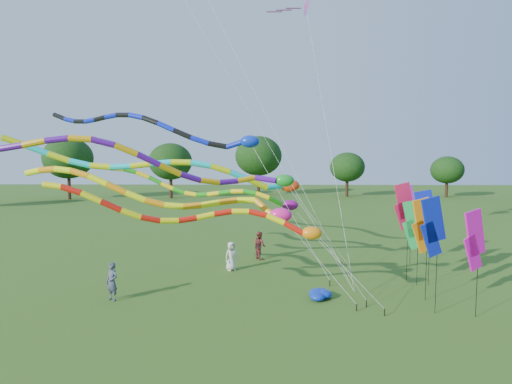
{
  "coord_description": "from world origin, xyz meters",
  "views": [
    {
      "loc": [
        -1.52,
        -14.98,
        6.45
      ],
      "look_at": [
        -1.96,
        4.4,
        4.8
      ],
      "focal_mm": 30.0,
      "sensor_mm": 36.0,
      "label": 1
    }
  ],
  "objects_px": {
    "tube_kite_orange": "(185,198)",
    "person_b": "(112,282)",
    "tube_kite_red": "(215,217)",
    "blue_nylon_heap": "(317,296)",
    "person_c": "(259,245)",
    "person_a": "(231,256)"
  },
  "relations": [
    {
      "from": "tube_kite_orange",
      "to": "person_b",
      "type": "relative_size",
      "value": 8.35
    },
    {
      "from": "tube_kite_orange",
      "to": "person_b",
      "type": "distance_m",
      "value": 5.06
    },
    {
      "from": "tube_kite_red",
      "to": "blue_nylon_heap",
      "type": "bearing_deg",
      "value": 21.16
    },
    {
      "from": "blue_nylon_heap",
      "to": "person_b",
      "type": "xyz_separation_m",
      "value": [
        -9.14,
        -0.09,
        0.63
      ]
    },
    {
      "from": "person_c",
      "to": "tube_kite_orange",
      "type": "bearing_deg",
      "value": 128.46
    },
    {
      "from": "tube_kite_orange",
      "to": "blue_nylon_heap",
      "type": "relative_size",
      "value": 9.9
    },
    {
      "from": "blue_nylon_heap",
      "to": "person_b",
      "type": "distance_m",
      "value": 9.16
    },
    {
      "from": "person_a",
      "to": "person_b",
      "type": "height_order",
      "value": "person_b"
    },
    {
      "from": "person_b",
      "to": "person_c",
      "type": "distance_m",
      "value": 10.18
    },
    {
      "from": "person_a",
      "to": "person_b",
      "type": "relative_size",
      "value": 0.94
    },
    {
      "from": "tube_kite_orange",
      "to": "blue_nylon_heap",
      "type": "xyz_separation_m",
      "value": [
        5.77,
        0.31,
        -4.39
      ]
    },
    {
      "from": "tube_kite_orange",
      "to": "person_c",
      "type": "xyz_separation_m",
      "value": [
        3.09,
        8.09,
        -3.76
      ]
    },
    {
      "from": "tube_kite_orange",
      "to": "blue_nylon_heap",
      "type": "distance_m",
      "value": 7.26
    },
    {
      "from": "tube_kite_red",
      "to": "tube_kite_orange",
      "type": "bearing_deg",
      "value": 132.65
    },
    {
      "from": "tube_kite_orange",
      "to": "person_c",
      "type": "relative_size",
      "value": 8.24
    },
    {
      "from": "tube_kite_red",
      "to": "person_c",
      "type": "height_order",
      "value": "tube_kite_red"
    },
    {
      "from": "tube_kite_red",
      "to": "person_b",
      "type": "distance_m",
      "value": 6.02
    },
    {
      "from": "person_b",
      "to": "person_c",
      "type": "relative_size",
      "value": 0.99
    },
    {
      "from": "blue_nylon_heap",
      "to": "person_b",
      "type": "height_order",
      "value": "person_b"
    },
    {
      "from": "person_a",
      "to": "person_c",
      "type": "relative_size",
      "value": 0.93
    },
    {
      "from": "blue_nylon_heap",
      "to": "person_c",
      "type": "bearing_deg",
      "value": 109.02
    },
    {
      "from": "blue_nylon_heap",
      "to": "person_a",
      "type": "relative_size",
      "value": 0.89
    }
  ]
}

